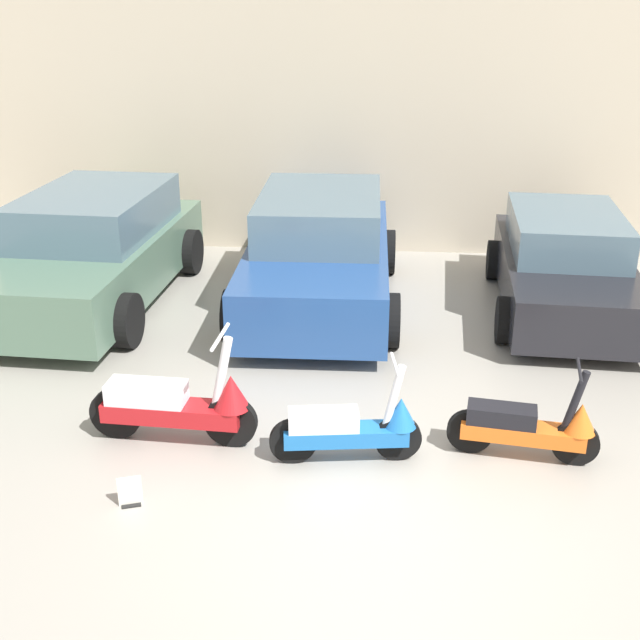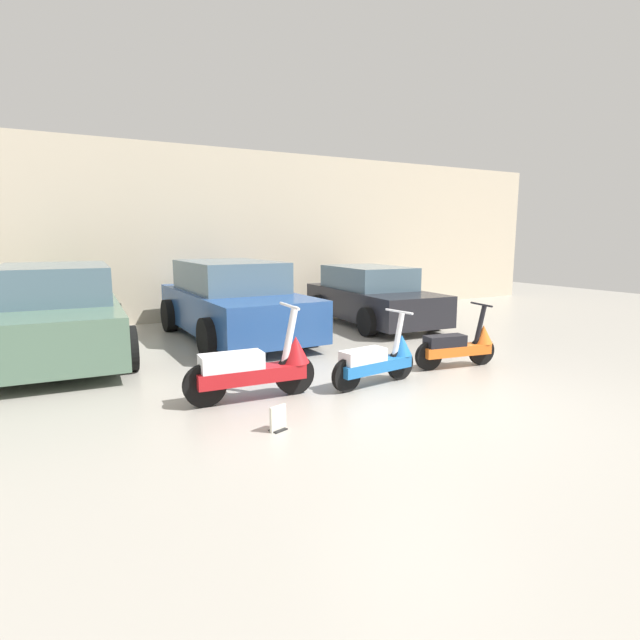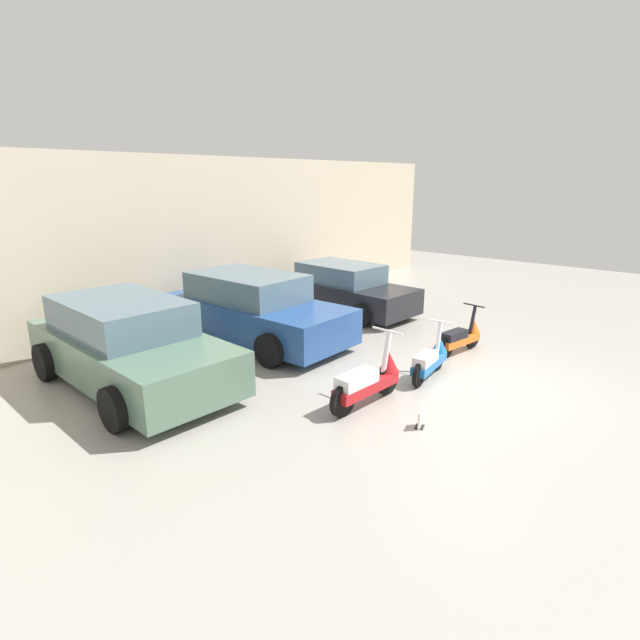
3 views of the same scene
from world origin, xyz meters
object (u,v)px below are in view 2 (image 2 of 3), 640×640
object	(u,v)px
car_rear_center	(233,301)
scooter_front_center	(459,345)
scooter_front_left	(257,367)
car_rear_left	(57,314)
car_rear_right	(372,297)
placard_near_left_scooter	(278,420)
scooter_front_right	(378,359)

from	to	relation	value
car_rear_center	scooter_front_center	bearing A→B (deg)	29.41
scooter_front_left	car_rear_left	world-z (taller)	car_rear_left
scooter_front_center	car_rear_left	xyz separation A→B (m)	(-5.30, 3.62, 0.38)
scooter_front_left	car_rear_right	xyz separation A→B (m)	(4.25, 3.81, 0.21)
car_rear_center	car_rear_right	size ratio (longest dim) A/B	1.13
car_rear_left	placard_near_left_scooter	xyz separation A→B (m)	(1.88, -4.62, -0.60)
scooter_front_right	scooter_front_center	distance (m)	1.61
scooter_front_right	scooter_front_center	world-z (taller)	scooter_front_right
car_rear_center	scooter_front_right	bearing A→B (deg)	8.09
car_rear_center	placard_near_left_scooter	world-z (taller)	car_rear_center
scooter_front_center	scooter_front_right	bearing A→B (deg)	-165.83
placard_near_left_scooter	scooter_front_center	bearing A→B (deg)	16.36
scooter_front_center	car_rear_center	distance (m)	4.44
car_rear_right	placard_near_left_scooter	size ratio (longest dim) A/B	14.96
scooter_front_left	car_rear_right	bearing A→B (deg)	44.87
scooter_front_left	scooter_front_right	distance (m)	1.65
scooter_front_right	placard_near_left_scooter	distance (m)	2.02
scooter_front_right	car_rear_center	world-z (taller)	car_rear_center
scooter_front_left	scooter_front_center	world-z (taller)	scooter_front_left
scooter_front_right	placard_near_left_scooter	size ratio (longest dim) A/B	5.33
scooter_front_right	car_rear_left	bearing A→B (deg)	126.45
scooter_front_center	scooter_front_left	bearing A→B (deg)	-172.18
car_rear_left	placard_near_left_scooter	size ratio (longest dim) A/B	17.26
scooter_front_center	car_rear_right	world-z (taller)	car_rear_right
car_rear_center	car_rear_right	bearing A→B (deg)	89.15
car_rear_center	car_rear_left	bearing A→B (deg)	-87.41
car_rear_center	placard_near_left_scooter	bearing A→B (deg)	-14.79
placard_near_left_scooter	car_rear_right	bearing A→B (deg)	47.50
scooter_front_right	car_rear_left	size ratio (longest dim) A/B	0.31
car_rear_center	placard_near_left_scooter	size ratio (longest dim) A/B	16.92
placard_near_left_scooter	scooter_front_right	bearing A→B (deg)	24.74
car_rear_left	car_rear_center	xyz separation A→B (m)	(3.05, 0.20, -0.01)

